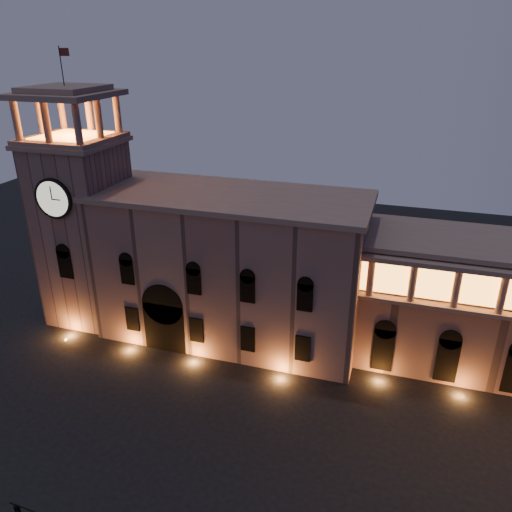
% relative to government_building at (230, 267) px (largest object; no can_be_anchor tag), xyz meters
% --- Properties ---
extents(ground, '(160.00, 160.00, 0.00)m').
position_rel_government_building_xyz_m(ground, '(2.08, -21.93, -8.77)').
color(ground, black).
rests_on(ground, ground).
extents(government_building, '(30.80, 12.80, 17.60)m').
position_rel_government_building_xyz_m(government_building, '(0.00, 0.00, 0.00)').
color(government_building, '#886459').
rests_on(government_building, ground).
extents(clock_tower, '(9.80, 9.80, 32.40)m').
position_rel_government_building_xyz_m(clock_tower, '(-18.42, -0.95, 3.73)').
color(clock_tower, '#886459').
rests_on(clock_tower, ground).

